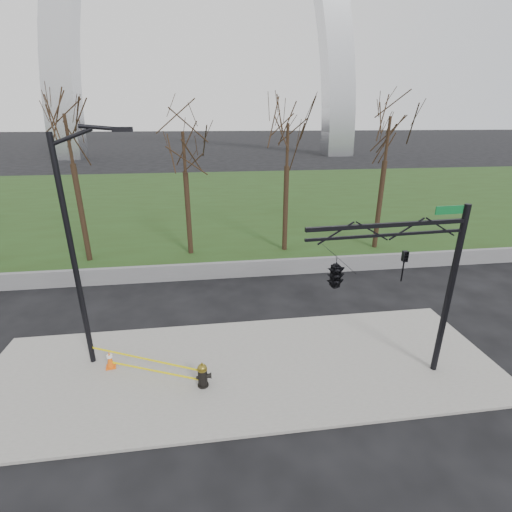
{
  "coord_description": "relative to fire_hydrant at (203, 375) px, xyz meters",
  "views": [
    {
      "loc": [
        -1.04,
        -10.55,
        8.37
      ],
      "look_at": [
        0.68,
        2.0,
        3.51
      ],
      "focal_mm": 25.35,
      "sensor_mm": 36.0,
      "label": 1
    }
  ],
  "objects": [
    {
      "name": "ground",
      "position": [
        1.45,
        0.8,
        -0.51
      ],
      "size": [
        500.0,
        500.0,
        0.0
      ],
      "primitive_type": "plane",
      "color": "black",
      "rests_on": "ground"
    },
    {
      "name": "sidewalk",
      "position": [
        1.45,
        0.8,
        -0.46
      ],
      "size": [
        18.0,
        6.0,
        0.1
      ],
      "primitive_type": "cube",
      "color": "gray",
      "rests_on": "ground"
    },
    {
      "name": "grass_strip",
      "position": [
        1.45,
        30.8,
        -0.48
      ],
      "size": [
        120.0,
        40.0,
        0.06
      ],
      "primitive_type": "cube",
      "color": "#213613",
      "rests_on": "ground"
    },
    {
      "name": "guardrail",
      "position": [
        1.45,
        8.8,
        -0.06
      ],
      "size": [
        60.0,
        0.3,
        0.9
      ],
      "primitive_type": "cube",
      "color": "#59595B",
      "rests_on": "ground"
    },
    {
      "name": "tree_row",
      "position": [
        -3.94,
        12.8,
        4.13
      ],
      "size": [
        35.23,
        4.0,
        9.29
      ],
      "color": "black",
      "rests_on": "ground"
    },
    {
      "name": "fire_hydrant",
      "position": [
        0.0,
        0.0,
        0.0
      ],
      "size": [
        0.55,
        0.36,
        0.89
      ],
      "rotation": [
        0.0,
        0.0,
        0.02
      ],
      "color": "black",
      "rests_on": "sidewalk"
    },
    {
      "name": "traffic_cone",
      "position": [
        -3.26,
        1.41,
        -0.09
      ],
      "size": [
        0.38,
        0.38,
        0.65
      ],
      "rotation": [
        0.0,
        0.0,
        0.16
      ],
      "color": "#E5560C",
      "rests_on": "sidewalk"
    },
    {
      "name": "street_light",
      "position": [
        -3.76,
        1.89,
        4.18
      ],
      "size": [
        2.38,
        0.52,
        8.21
      ],
      "rotation": [
        0.0,
        0.0,
        0.14
      ],
      "color": "black",
      "rests_on": "ground"
    },
    {
      "name": "traffic_signal_mast",
      "position": [
        4.8,
        -0.42,
        3.64
      ],
      "size": [
        5.09,
        2.51,
        6.0
      ],
      "rotation": [
        0.0,
        0.0,
        0.06
      ],
      "color": "black",
      "rests_on": "ground"
    },
    {
      "name": "caution_tape",
      "position": [
        -1.84,
        0.83,
        0.01
      ],
      "size": [
        3.97,
        1.87,
        0.45
      ],
      "color": "yellow",
      "rests_on": "ground"
    }
  ]
}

